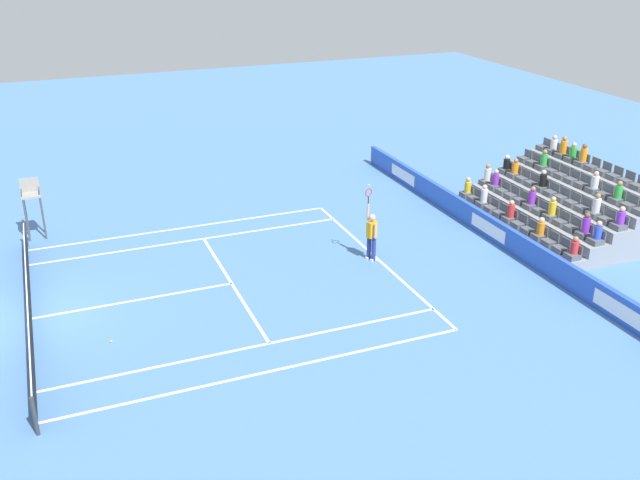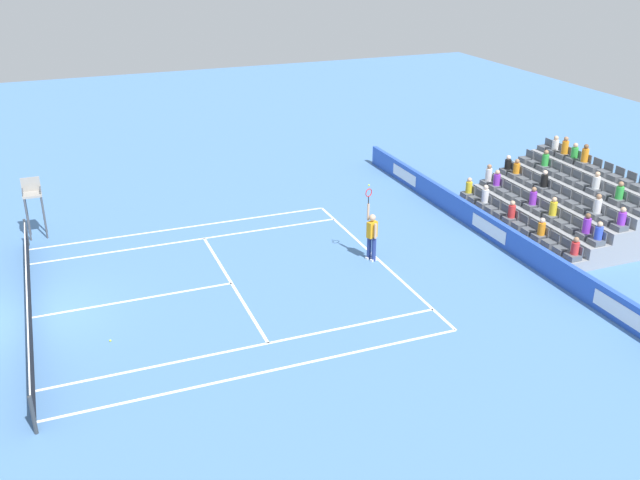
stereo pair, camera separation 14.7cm
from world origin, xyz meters
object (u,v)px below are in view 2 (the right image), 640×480
object	(u,v)px
tennis_net	(29,304)
loose_tennis_ball	(110,341)
tennis_player	(372,235)
umpire_chair	(33,199)

from	to	relation	value
tennis_net	loose_tennis_ball	xyz separation A→B (m)	(-2.33, -2.12, -0.46)
tennis_net	loose_tennis_ball	bearing A→B (deg)	-137.70
tennis_player	umpire_chair	size ratio (longest dim) A/B	1.22
loose_tennis_ball	tennis_net	bearing A→B (deg)	42.30
tennis_net	tennis_player	world-z (taller)	tennis_player
tennis_net	umpire_chair	xyz separation A→B (m)	(6.76, -0.41, 1.03)
tennis_net	umpire_chair	bearing A→B (deg)	-3.45
umpire_chair	tennis_net	bearing A→B (deg)	176.55
tennis_player	loose_tennis_ball	bearing A→B (deg)	103.59
tennis_player	tennis_net	bearing A→B (deg)	89.84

